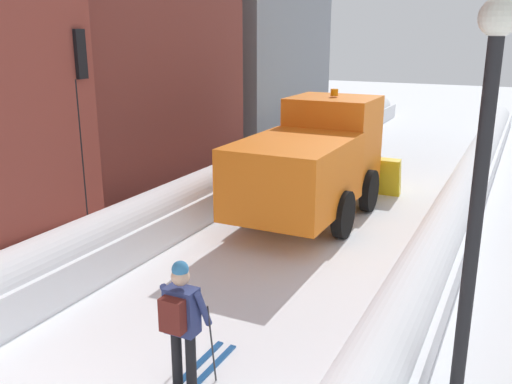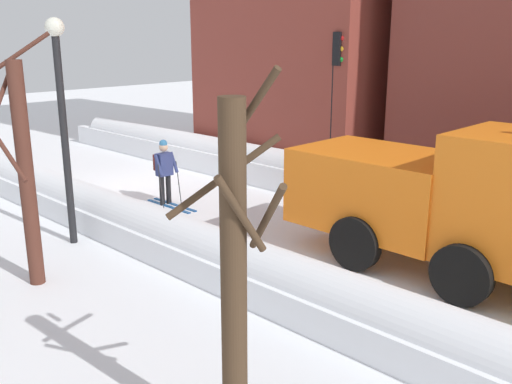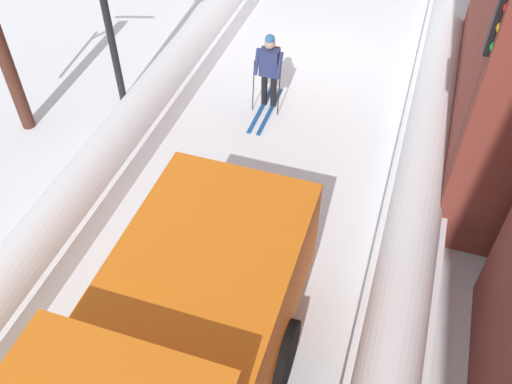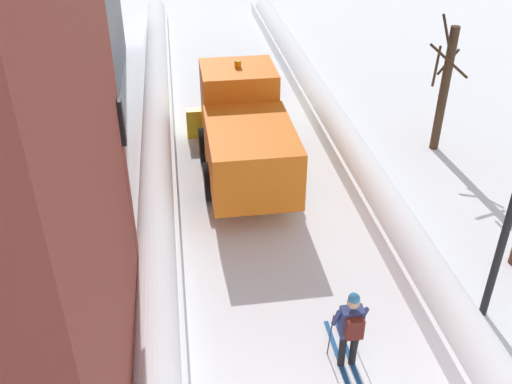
{
  "view_description": "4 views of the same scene",
  "coord_description": "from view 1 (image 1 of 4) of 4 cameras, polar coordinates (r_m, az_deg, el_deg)",
  "views": [
    {
      "loc": [
        4.3,
        -3.17,
        4.54
      ],
      "look_at": [
        -0.42,
        6.42,
        1.47
      ],
      "focal_mm": 39.05,
      "sensor_mm": 36.0,
      "label": 1
    },
    {
      "loc": [
        9.8,
        14.51,
        4.58
      ],
      "look_at": [
        0.73,
        5.72,
        1.06
      ],
      "focal_mm": 40.23,
      "sensor_mm": 36.0,
      "label": 2
    },
    {
      "loc": [
        -2.38,
        12.33,
        7.81
      ],
      "look_at": [
        -0.28,
        5.89,
        0.98
      ],
      "focal_mm": 39.19,
      "sensor_mm": 36.0,
      "label": 3
    },
    {
      "loc": [
        -2.22,
        -5.16,
        8.73
      ],
      "look_at": [
        -0.54,
        6.22,
        1.53
      ],
      "focal_mm": 40.13,
      "sensor_mm": 36.0,
      "label": 4
    }
  ],
  "objects": [
    {
      "name": "traffic_light_pole",
      "position": [
        11.19,
        -17.64,
        8.51
      ],
      "size": [
        0.28,
        0.42,
        4.6
      ],
      "color": "black",
      "rests_on": "ground"
    },
    {
      "name": "plow_truck",
      "position": [
        13.95,
        5.99,
        3.27
      ],
      "size": [
        3.2,
        5.98,
        3.12
      ],
      "color": "orange",
      "rests_on": "ground"
    },
    {
      "name": "snowbank_right",
      "position": [
        13.86,
        19.47,
        -2.15
      ],
      "size": [
        1.1,
        36.0,
        1.01
      ],
      "color": "white",
      "rests_on": "ground"
    },
    {
      "name": "skier",
      "position": [
        7.36,
        -7.59,
        -12.84
      ],
      "size": [
        0.62,
        1.8,
        1.81
      ],
      "color": "black",
      "rests_on": "ground"
    },
    {
      "name": "street_lamp",
      "position": [
        6.4,
        22.06,
        2.04
      ],
      "size": [
        0.4,
        0.4,
        4.89
      ],
      "color": "black",
      "rests_on": "ground"
    },
    {
      "name": "snowbank_left",
      "position": [
        15.56,
        -2.58,
        1.13
      ],
      "size": [
        1.1,
        36.0,
        1.17
      ],
      "color": "white",
      "rests_on": "ground"
    },
    {
      "name": "ground_plane",
      "position": [
        14.58,
        7.72,
        -2.25
      ],
      "size": [
        80.0,
        80.0,
        0.0
      ],
      "primitive_type": "plane",
      "color": "white"
    }
  ]
}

